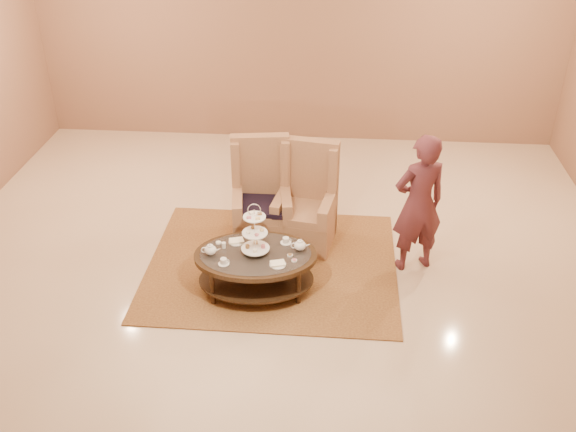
# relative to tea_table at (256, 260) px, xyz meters

# --- Properties ---
(ground) EXTENTS (8.00, 8.00, 0.00)m
(ground) POSITION_rel_tea_table_xyz_m (0.18, 0.09, -0.39)
(ground) COLOR beige
(ground) RESTS_ON ground
(ceiling) EXTENTS (8.00, 8.00, 0.02)m
(ceiling) POSITION_rel_tea_table_xyz_m (0.18, 0.09, -0.39)
(ceiling) COLOR white
(ceiling) RESTS_ON ground
(wall_back) EXTENTS (8.00, 0.04, 3.50)m
(wall_back) POSITION_rel_tea_table_xyz_m (0.18, 4.09, 1.36)
(wall_back) COLOR #946951
(wall_back) RESTS_ON ground
(rug) EXTENTS (2.83, 2.36, 0.02)m
(rug) POSITION_rel_tea_table_xyz_m (0.12, 0.47, -0.39)
(rug) COLOR olive
(rug) RESTS_ON ground
(tea_table) EXTENTS (1.37, 1.00, 1.08)m
(tea_table) POSITION_rel_tea_table_xyz_m (0.00, 0.00, 0.00)
(tea_table) COLOR black
(tea_table) RESTS_ON ground
(armchair_left) EXTENTS (0.77, 0.79, 1.27)m
(armchair_left) POSITION_rel_tea_table_xyz_m (-0.06, 1.07, 0.03)
(armchair_left) COLOR #A16F4B
(armchair_left) RESTS_ON ground
(armchair_right) EXTENTS (0.77, 0.79, 1.24)m
(armchair_right) POSITION_rel_tea_table_xyz_m (0.48, 1.06, 0.02)
(armchair_right) COLOR #A16F4B
(armchair_right) RESTS_ON ground
(person) EXTENTS (0.69, 0.57, 1.63)m
(person) POSITION_rel_tea_table_xyz_m (1.71, 0.60, 0.42)
(person) COLOR #54242B
(person) RESTS_ON ground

